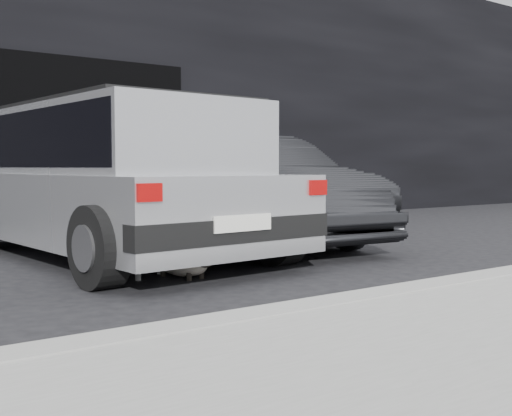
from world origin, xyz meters
TOP-DOWN VIEW (x-y plane):
  - ground at (0.00, 0.00)m, footprint 80.00×80.00m
  - building_facade at (1.00, 6.00)m, footprint 34.00×4.00m
  - garage_opening at (1.00, 3.99)m, footprint 4.00×0.10m
  - curb at (1.00, -2.60)m, footprint 18.00×0.25m
  - silver_hatchback at (0.38, 0.63)m, footprint 2.36×4.41m
  - second_car at (2.24, 0.90)m, footprint 1.83×4.18m
  - cat_siamese at (0.34, -0.81)m, footprint 0.39×0.82m
  - cat_white at (0.10, -0.50)m, footprint 0.75×0.58m

SIDE VIEW (x-z plane):
  - ground at x=0.00m, z-range 0.00..0.00m
  - curb at x=1.00m, z-range 0.00..0.12m
  - cat_siamese at x=0.34m, z-range -0.01..0.28m
  - cat_white at x=0.10m, z-range -0.01..0.40m
  - second_car at x=2.24m, z-range 0.00..1.34m
  - silver_hatchback at x=0.38m, z-range 0.07..1.65m
  - garage_opening at x=1.00m, z-range 0.00..2.60m
  - building_facade at x=1.00m, z-range 0.00..5.00m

